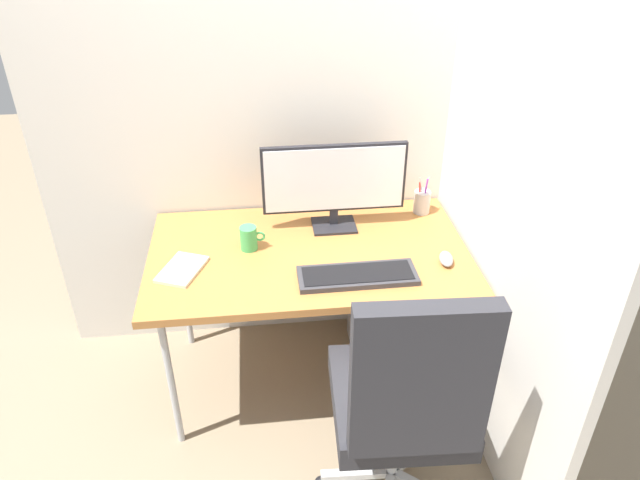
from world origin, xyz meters
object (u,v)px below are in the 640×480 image
at_px(keyboard, 357,276).
at_px(filing_cabinet, 393,315).
at_px(notebook, 182,269).
at_px(coffee_mug, 249,238).
at_px(mouse, 446,259).
at_px(monitor, 334,182).
at_px(pen_holder, 422,201).
at_px(office_chair, 406,399).

bearing_deg(keyboard, filing_cabinet, 50.40).
bearing_deg(notebook, coffee_mug, 48.88).
bearing_deg(mouse, monitor, 149.37).
bearing_deg(notebook, filing_cabinet, 32.38).
xyz_separation_m(monitor, pen_holder, (0.43, 0.08, -0.17)).
xyz_separation_m(office_chair, mouse, (0.30, 0.58, 0.17)).
bearing_deg(monitor, pen_holder, 10.28).
xyz_separation_m(monitor, mouse, (0.42, -0.35, -0.20)).
distance_m(office_chair, keyboard, 0.54).
distance_m(office_chair, monitor, 1.01).
bearing_deg(mouse, notebook, -174.23).
height_order(office_chair, coffee_mug, office_chair).
height_order(office_chair, pen_holder, office_chair).
xyz_separation_m(filing_cabinet, keyboard, (-0.24, -0.29, 0.46)).
bearing_deg(coffee_mug, office_chair, -56.61).
xyz_separation_m(keyboard, notebook, (-0.70, 0.13, -0.01)).
distance_m(filing_cabinet, coffee_mug, 0.83).
bearing_deg(monitor, office_chair, -82.25).
relative_size(monitor, mouse, 5.87).
height_order(notebook, coffee_mug, coffee_mug).
height_order(monitor, notebook, monitor).
relative_size(keyboard, pen_holder, 2.58).
relative_size(filing_cabinet, monitor, 0.91).
bearing_deg(filing_cabinet, monitor, 155.65).
xyz_separation_m(office_chair, coffee_mug, (-0.51, 0.77, 0.21)).
bearing_deg(coffee_mug, notebook, -153.82).
bearing_deg(office_chair, keyboard, 99.68).
bearing_deg(pen_holder, coffee_mug, -164.21).
distance_m(filing_cabinet, monitor, 0.74).
relative_size(office_chair, pen_holder, 6.02).
height_order(pen_holder, notebook, pen_holder).
relative_size(keyboard, mouse, 4.40).
xyz_separation_m(keyboard, coffee_mug, (-0.42, 0.27, 0.04)).
relative_size(pen_holder, coffee_mug, 1.70).
xyz_separation_m(notebook, coffee_mug, (0.28, 0.14, 0.05)).
xyz_separation_m(filing_cabinet, monitor, (-0.28, 0.13, 0.67)).
height_order(mouse, notebook, mouse).
relative_size(keyboard, notebook, 2.19).
bearing_deg(office_chair, filing_cabinet, 79.07).
height_order(keyboard, mouse, mouse).
distance_m(keyboard, mouse, 0.39).
bearing_deg(coffee_mug, filing_cabinet, 2.17).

